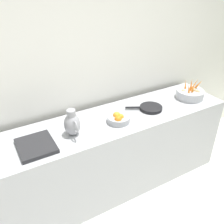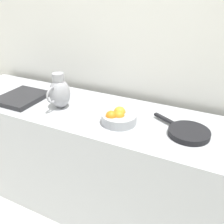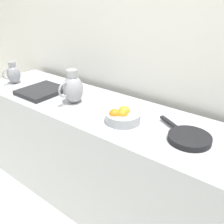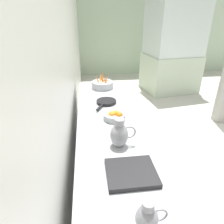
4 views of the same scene
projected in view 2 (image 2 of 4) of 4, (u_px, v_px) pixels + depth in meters
tile_wall_left at (214, 19)px, 1.53m from camera, size 0.10×9.15×3.00m
prep_counter at (112, 167)px, 1.87m from camera, size 0.63×2.70×0.90m
orange_bowl at (118, 117)px, 1.56m from camera, size 0.23×0.23×0.10m
metal_pitcher_tall at (59, 92)px, 1.72m from camera, size 0.21×0.15×0.25m
counter_sink_basin at (22, 98)px, 1.88m from camera, size 0.34×0.30×0.04m
skillet_on_counter at (188, 132)px, 1.43m from camera, size 0.26×0.37×0.03m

